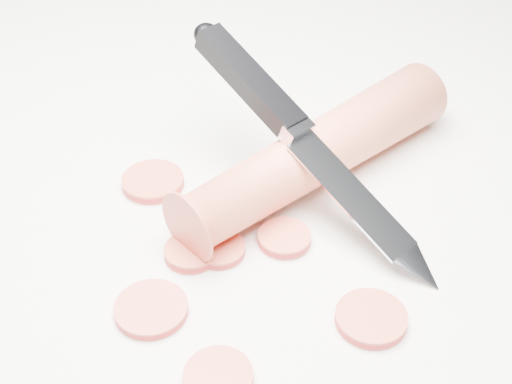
% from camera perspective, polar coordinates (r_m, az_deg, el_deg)
% --- Properties ---
extents(ground, '(2.40, 2.40, 0.00)m').
position_cam_1_polar(ground, '(0.45, -0.76, -1.79)').
color(ground, silver).
rests_on(ground, ground).
extents(carrot, '(0.11, 0.22, 0.04)m').
position_cam_1_polar(carrot, '(0.47, 5.01, 3.21)').
color(carrot, '#E86142').
rests_on(carrot, ground).
extents(carrot_slice_0, '(0.04, 0.04, 0.01)m').
position_cam_1_polar(carrot_slice_0, '(0.40, -8.39, -9.25)').
color(carrot_slice_0, '#C64732').
rests_on(carrot_slice_0, ground).
extents(carrot_slice_1, '(0.03, 0.03, 0.01)m').
position_cam_1_polar(carrot_slice_1, '(0.43, -2.94, -4.59)').
color(carrot_slice_1, '#C64732').
rests_on(carrot_slice_1, ground).
extents(carrot_slice_2, '(0.03, 0.03, 0.01)m').
position_cam_1_polar(carrot_slice_2, '(0.43, 2.28, -3.71)').
color(carrot_slice_2, '#C64732').
rests_on(carrot_slice_2, ground).
extents(carrot_slice_3, '(0.04, 0.04, 0.01)m').
position_cam_1_polar(carrot_slice_3, '(0.37, -3.03, -14.56)').
color(carrot_slice_3, '#C64732').
rests_on(carrot_slice_3, ground).
extents(carrot_slice_4, '(0.04, 0.04, 0.01)m').
position_cam_1_polar(carrot_slice_4, '(0.39, 9.19, -9.95)').
color(carrot_slice_4, '#C64732').
rests_on(carrot_slice_4, ground).
extents(carrot_slice_5, '(0.04, 0.04, 0.01)m').
position_cam_1_polar(carrot_slice_5, '(0.48, -8.25, 0.83)').
color(carrot_slice_5, '#C64732').
rests_on(carrot_slice_5, ground).
extents(carrot_slice_6, '(0.03, 0.03, 0.01)m').
position_cam_1_polar(carrot_slice_6, '(0.43, -5.20, -4.80)').
color(carrot_slice_6, '#C64732').
rests_on(carrot_slice_6, ground).
extents(kitchen_knife, '(0.21, 0.10, 0.09)m').
position_cam_1_polar(kitchen_knife, '(0.44, 4.41, 3.97)').
color(kitchen_knife, silver).
rests_on(kitchen_knife, ground).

